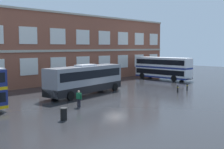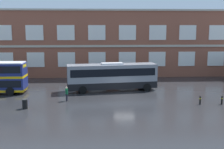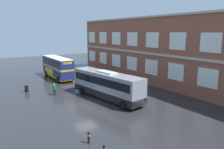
{
  "view_description": "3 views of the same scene",
  "coord_description": "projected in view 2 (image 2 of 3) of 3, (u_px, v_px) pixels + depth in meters",
  "views": [
    {
      "loc": [
        -24.81,
        -23.19,
        6.03
      ],
      "look_at": [
        1.14,
        1.57,
        2.52
      ],
      "focal_mm": 45.57,
      "sensor_mm": 36.0,
      "label": 1
    },
    {
      "loc": [
        -3.24,
        -33.53,
        8.41
      ],
      "look_at": [
        -1.42,
        1.99,
        2.51
      ],
      "focal_mm": 45.05,
      "sensor_mm": 36.0,
      "label": 2
    },
    {
      "loc": [
        22.78,
        -11.29,
        9.0
      ],
      "look_at": [
        -0.68,
        4.29,
        3.42
      ],
      "focal_mm": 34.83,
      "sensor_mm": 36.0,
      "label": 3
    }
  ],
  "objects": [
    {
      "name": "safety_bollard_east",
      "position": [
        200.0,
        100.0,
        31.13
      ],
      "size": [
        0.19,
        0.19,
        0.95
      ],
      "color": "black",
      "rests_on": "ground"
    },
    {
      "name": "ground_plane",
      "position": [
        123.0,
        93.0,
        36.54
      ],
      "size": [
        120.0,
        120.0,
        0.0
      ],
      "primitive_type": "plane",
      "color": "#232326"
    },
    {
      "name": "safety_bollard_west",
      "position": [
        222.0,
        100.0,
        31.23
      ],
      "size": [
        0.19,
        0.19,
        0.95
      ],
      "color": "black",
      "rests_on": "ground"
    },
    {
      "name": "waiting_passenger",
      "position": [
        67.0,
        93.0,
        32.58
      ],
      "size": [
        0.36,
        0.63,
        1.7
      ],
      "color": "black",
      "rests_on": "ground"
    },
    {
      "name": "station_litter_bin",
      "position": [
        25.0,
        104.0,
        29.54
      ],
      "size": [
        0.6,
        0.6,
        1.03
      ],
      "color": "black",
      "rests_on": "ground"
    },
    {
      "name": "touring_coach",
      "position": [
        112.0,
        77.0,
        37.95
      ],
      "size": [
        12.23,
        4.16,
        3.8
      ],
      "color": "gray",
      "rests_on": "ground"
    },
    {
      "name": "brick_terminal_building",
      "position": [
        125.0,
        43.0,
        51.45
      ],
      "size": [
        56.6,
        8.19,
        11.55
      ],
      "color": "brown",
      "rests_on": "ground"
    }
  ]
}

